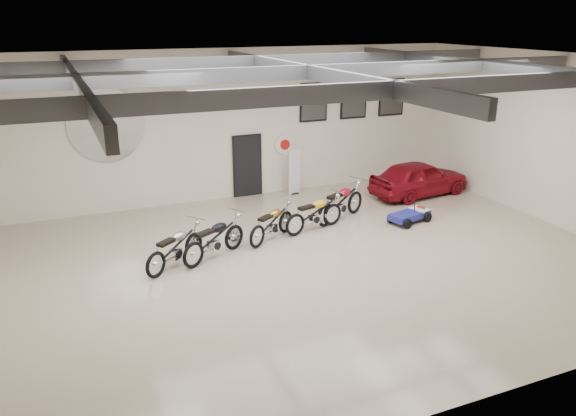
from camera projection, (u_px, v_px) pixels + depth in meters
name	position (u px, v px, depth m)	size (l,w,h in m)	color
floor	(306.00, 263.00, 14.29)	(16.00, 12.00, 0.01)	tan
ceiling	(309.00, 61.00, 12.66)	(16.00, 12.00, 0.01)	slate
back_wall	(232.00, 125.00, 18.69)	(16.00, 0.02, 5.00)	silver
right_wall	(555.00, 140.00, 16.45)	(0.02, 12.00, 5.00)	silver
ceiling_beams	(309.00, 72.00, 12.74)	(15.80, 11.80, 0.32)	#515258
door	(247.00, 166.00, 19.31)	(0.92, 0.08, 2.10)	black
logo_plaque	(106.00, 125.00, 17.07)	(2.30, 0.06, 1.16)	silver
poster_left	(313.00, 102.00, 19.58)	(1.05, 0.08, 1.35)	black
poster_mid	(354.00, 100.00, 20.17)	(1.05, 0.08, 1.35)	black
poster_right	(391.00, 97.00, 20.77)	(1.05, 0.08, 1.35)	black
oil_sign	(285.00, 144.00, 19.62)	(0.72, 0.10, 0.72)	white
banner_stand	(294.00, 171.00, 19.57)	(0.46, 0.18, 1.68)	white
motorcycle_silver	(175.00, 247.00, 13.91)	(2.04, 0.63, 1.06)	silver
motorcycle_black	(214.00, 238.00, 14.40)	(2.12, 0.66, 1.10)	silver
motorcycle_gold	(272.00, 222.00, 15.61)	(1.98, 0.61, 1.03)	silver
motorcycle_yellow	(314.00, 213.00, 16.29)	(2.06, 0.64, 1.07)	silver
motorcycle_red	(341.00, 202.00, 17.14)	(2.23, 0.69, 1.16)	silver
go_kart	(413.00, 212.00, 17.08)	(1.65, 0.74, 0.60)	navy
vintage_car	(419.00, 178.00, 19.48)	(3.65, 1.47, 1.25)	maroon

